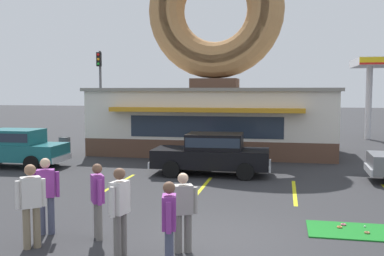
{
  "coord_description": "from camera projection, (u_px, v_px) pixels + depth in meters",
  "views": [
    {
      "loc": [
        1.27,
        -9.46,
        3.23
      ],
      "look_at": [
        -1.7,
        5.0,
        2.0
      ],
      "focal_mm": 42.0,
      "sensor_mm": 36.0,
      "label": 1
    }
  ],
  "objects": [
    {
      "name": "golf_ball",
      "position": [
        365.0,
        226.0,
        10.54
      ],
      "size": [
        0.04,
        0.04,
        0.04
      ],
      "primitive_type": "sphere",
      "color": "white",
      "rests_on": "putting_mat"
    },
    {
      "name": "car_black",
      "position": [
        212.0,
        152.0,
        17.2
      ],
      "size": [
        4.6,
        2.07,
        1.6
      ],
      "color": "black",
      "rests_on": "ground"
    },
    {
      "name": "traffic_light_pole",
      "position": [
        100.0,
        83.0,
        29.26
      ],
      "size": [
        0.28,
        0.47,
        5.8
      ],
      "color": "#595B60",
      "rests_on": "ground"
    },
    {
      "name": "ground_plane",
      "position": [
        222.0,
        240.0,
        9.76
      ],
      "size": [
        160.0,
        160.0,
        0.0
      ],
      "primitive_type": "plane",
      "color": "#2D2D30"
    },
    {
      "name": "pedestrian_leather_jacket_man",
      "position": [
        183.0,
        209.0,
        8.91
      ],
      "size": [
        0.55,
        0.37,
        1.61
      ],
      "color": "slate",
      "rests_on": "ground"
    },
    {
      "name": "pedestrian_clipboard_woman",
      "position": [
        120.0,
        208.0,
        8.66
      ],
      "size": [
        0.31,
        0.59,
        1.76
      ],
      "color": "slate",
      "rests_on": "ground"
    },
    {
      "name": "parking_stripe_left",
      "position": [
        202.0,
        188.0,
        14.91
      ],
      "size": [
        0.12,
        3.6,
        0.01
      ],
      "primitive_type": "cube",
      "color": "yellow",
      "rests_on": "ground"
    },
    {
      "name": "trash_bin",
      "position": [
        65.0,
        147.0,
        21.93
      ],
      "size": [
        0.57,
        0.57,
        0.97
      ],
      "color": "#51565B",
      "rests_on": "ground"
    },
    {
      "name": "pedestrian_beanie_man",
      "position": [
        98.0,
        197.0,
        9.74
      ],
      "size": [
        0.41,
        0.51,
        1.66
      ],
      "color": "slate",
      "rests_on": "ground"
    },
    {
      "name": "donut_shop_building",
      "position": [
        215.0,
        81.0,
        23.52
      ],
      "size": [
        12.3,
        6.75,
        10.96
      ],
      "color": "brown",
      "rests_on": "ground"
    },
    {
      "name": "parking_stripe_far_left",
      "position": [
        117.0,
        184.0,
        15.51
      ],
      "size": [
        0.12,
        3.6,
        0.01
      ],
      "primitive_type": "cube",
      "color": "yellow",
      "rests_on": "ground"
    },
    {
      "name": "parking_stripe_mid_left",
      "position": [
        294.0,
        192.0,
        14.31
      ],
      "size": [
        0.12,
        3.6,
        0.01
      ],
      "primitive_type": "cube",
      "color": "yellow",
      "rests_on": "ground"
    },
    {
      "name": "pedestrian_crossing_woman",
      "position": [
        169.0,
        223.0,
        7.89
      ],
      "size": [
        0.32,
        0.58,
        1.65
      ],
      "color": "#474C66",
      "rests_on": "ground"
    },
    {
      "name": "pedestrian_blue_sweater_man",
      "position": [
        46.0,
        192.0,
        10.05
      ],
      "size": [
        0.55,
        0.37,
        1.73
      ],
      "color": "#474C66",
      "rests_on": "ground"
    },
    {
      "name": "car_teal",
      "position": [
        13.0,
        146.0,
        18.99
      ],
      "size": [
        4.61,
        2.08,
        1.6
      ],
      "color": "#196066",
      "rests_on": "ground"
    },
    {
      "name": "mini_donut_far_left",
      "position": [
        367.0,
        233.0,
        10.09
      ],
      "size": [
        0.13,
        0.13,
        0.04
      ],
      "primitive_type": "torus",
      "color": "#A5724C",
      "rests_on": "putting_mat"
    },
    {
      "name": "mini_donut_mid_centre",
      "position": [
        340.0,
        227.0,
        10.5
      ],
      "size": [
        0.13,
        0.13,
        0.04
      ],
      "primitive_type": "torus",
      "color": "#D17F47",
      "rests_on": "putting_mat"
    },
    {
      "name": "mini_donut_near_left",
      "position": [
        343.0,
        224.0,
        10.7
      ],
      "size": [
        0.13,
        0.13,
        0.04
      ],
      "primitive_type": "torus",
      "color": "#D8667F",
      "rests_on": "putting_mat"
    },
    {
      "name": "pedestrian_hooded_kid",
      "position": [
        31.0,
        202.0,
        9.14
      ],
      "size": [
        0.48,
        0.43,
        1.74
      ],
      "color": "#7F7056",
      "rests_on": "ground"
    }
  ]
}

